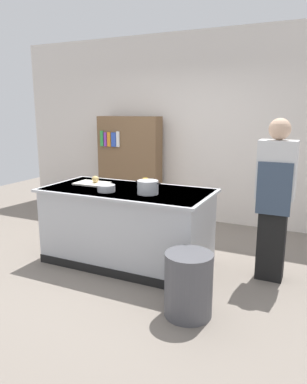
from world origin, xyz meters
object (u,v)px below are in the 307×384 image
at_px(stock_pot, 148,187).
at_px(juice_cup, 145,182).
at_px(trash_bin, 188,284).
at_px(person_chef, 275,197).
at_px(mixing_bowl, 106,188).
at_px(onion, 95,179).
at_px(bookshelf, 130,167).

distance_m(stock_pot, juice_cup, 0.41).
relative_size(trash_bin, person_chef, 0.34).
xyz_separation_m(mixing_bowl, trash_bin, (1.20, -0.58, -0.65)).
bearing_deg(juice_cup, stock_pot, -59.78).
bearing_deg(onion, stock_pot, -13.88).
distance_m(juice_cup, bookshelf, 1.89).
distance_m(onion, juice_cup, 0.63).
distance_m(mixing_bowl, juice_cup, 0.52).
bearing_deg(trash_bin, stock_pot, 137.17).
xyz_separation_m(trash_bin, bookshelf, (-2.01, 2.59, 0.56)).
bearing_deg(juice_cup, mixing_bowl, -120.79).
relative_size(stock_pot, mixing_bowl, 1.48).
xyz_separation_m(juice_cup, trash_bin, (0.93, -1.03, -0.66)).
bearing_deg(stock_pot, trash_bin, -42.83).
height_order(onion, juice_cup, onion).
relative_size(stock_pot, bookshelf, 0.18).
height_order(trash_bin, bookshelf, bookshelf).
bearing_deg(person_chef, onion, 89.53).
bearing_deg(onion, juice_cup, 14.20).
xyz_separation_m(stock_pot, trash_bin, (0.73, -0.67, -0.68)).
bearing_deg(onion, trash_bin, -29.53).
bearing_deg(mixing_bowl, stock_pot, 10.87).
bearing_deg(stock_pot, onion, 166.12).
bearing_deg(bookshelf, juice_cup, -55.43).
xyz_separation_m(onion, stock_pot, (0.82, -0.20, 0.01)).
bearing_deg(trash_bin, person_chef, 62.47).
relative_size(trash_bin, bookshelf, 0.34).
height_order(mixing_bowl, trash_bin, mixing_bowl).
height_order(mixing_bowl, juice_cup, juice_cup).
distance_m(stock_pot, bookshelf, 2.31).
distance_m(trash_bin, bookshelf, 3.32).
relative_size(juice_cup, bookshelf, 0.06).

